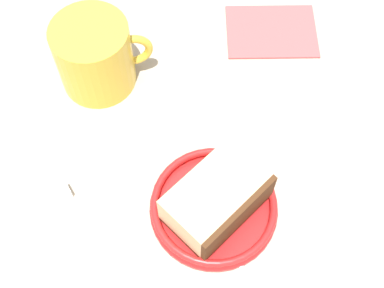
% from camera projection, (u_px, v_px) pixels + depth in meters
% --- Properties ---
extents(ground_plane, '(1.24, 1.24, 0.02)m').
position_uv_depth(ground_plane, '(215.00, 153.00, 0.64)').
color(ground_plane, tan).
extents(small_plate, '(0.14, 0.14, 0.02)m').
position_uv_depth(small_plate, '(214.00, 206.00, 0.58)').
color(small_plate, red).
rests_on(small_plate, ground_plane).
extents(cake_slice, '(0.10, 0.12, 0.05)m').
position_uv_depth(cake_slice, '(216.00, 199.00, 0.56)').
color(cake_slice, '#472814').
rests_on(cake_slice, small_plate).
extents(tea_mug, '(0.09, 0.12, 0.09)m').
position_uv_depth(tea_mug, '(95.00, 55.00, 0.64)').
color(tea_mug, gold).
rests_on(tea_mug, ground_plane).
extents(folded_napkin, '(0.13, 0.15, 0.01)m').
position_uv_depth(folded_napkin, '(272.00, 31.00, 0.71)').
color(folded_napkin, '#B24C4C').
rests_on(folded_napkin, ground_plane).
extents(sugar_cube, '(0.02, 0.02, 0.01)m').
position_uv_depth(sugar_cube, '(64.00, 193.00, 0.59)').
color(sugar_cube, white).
rests_on(sugar_cube, ground_plane).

